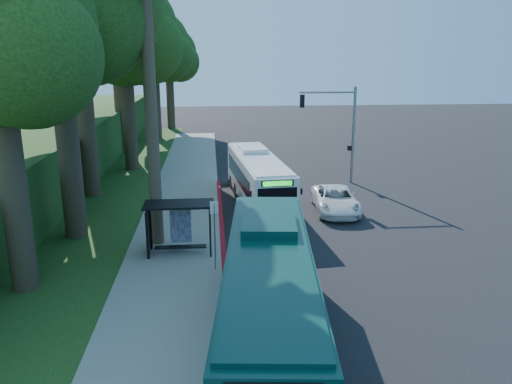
{
  "coord_description": "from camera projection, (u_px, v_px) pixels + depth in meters",
  "views": [
    {
      "loc": [
        -5.46,
        -25.09,
        9.03
      ],
      "look_at": [
        -3.09,
        1.0,
        1.9
      ],
      "focal_mm": 35.0,
      "sensor_mm": 36.0,
      "label": 1
    }
  ],
  "objects": [
    {
      "name": "white_bus",
      "position": [
        258.0,
        179.0,
        31.25
      ],
      "size": [
        3.37,
        11.38,
        3.34
      ],
      "rotation": [
        0.0,
        0.0,
        0.09
      ],
      "color": "white",
      "rests_on": "ground"
    },
    {
      "name": "tree_2",
      "position": [
        125.0,
        37.0,
        38.53
      ],
      "size": [
        8.82,
        8.4,
        15.12
      ],
      "color": "#382B1E",
      "rests_on": "ground"
    },
    {
      "name": "tree_5",
      "position": [
        169.0,
        57.0,
        62.12
      ],
      "size": [
        7.35,
        7.0,
        12.86
      ],
      "color": "#382B1E",
      "rests_on": "ground"
    },
    {
      "name": "ground",
      "position": [
        314.0,
        229.0,
        26.96
      ],
      "size": [
        140.0,
        140.0,
        0.0
      ],
      "primitive_type": "plane",
      "color": "black",
      "rests_on": "ground"
    },
    {
      "name": "tree_3",
      "position": [
        116.0,
        23.0,
        45.64
      ],
      "size": [
        10.08,
        9.6,
        17.28
      ],
      "color": "#382B1E",
      "rests_on": "ground"
    },
    {
      "name": "sidewalk",
      "position": [
        178.0,
        232.0,
        26.3
      ],
      "size": [
        4.5,
        70.0,
        0.12
      ],
      "primitive_type": "cube",
      "color": "gray",
      "rests_on": "ground"
    },
    {
      "name": "bus_shelter",
      "position": [
        174.0,
        218.0,
        23.1
      ],
      "size": [
        3.2,
        1.51,
        2.55
      ],
      "color": "black",
      "rests_on": "ground"
    },
    {
      "name": "red_curb",
      "position": [
        224.0,
        261.0,
        22.66
      ],
      "size": [
        0.25,
        30.0,
        0.13
      ],
      "primitive_type": "cube",
      "color": "maroon",
      "rests_on": "ground"
    },
    {
      "name": "traffic_signal_pole",
      "position": [
        340.0,
        123.0,
        35.74
      ],
      "size": [
        4.1,
        0.3,
        7.0
      ],
      "color": "gray",
      "rests_on": "ground"
    },
    {
      "name": "teal_bus",
      "position": [
        269.0,
        295.0,
        15.64
      ],
      "size": [
        3.91,
        12.55,
        3.68
      ],
      "rotation": [
        0.0,
        0.0,
        -0.1
      ],
      "color": "#09342E",
      "rests_on": "ground"
    },
    {
      "name": "pickup",
      "position": [
        335.0,
        200.0,
        29.89
      ],
      "size": [
        2.78,
        5.43,
        1.46
      ],
      "primitive_type": "imported",
      "rotation": [
        0.0,
        0.0,
        -0.07
      ],
      "color": "white",
      "rests_on": "ground"
    },
    {
      "name": "tree_4",
      "position": [
        154.0,
        50.0,
        54.14
      ],
      "size": [
        8.4,
        8.0,
        14.14
      ],
      "color": "#382B1E",
      "rests_on": "ground"
    },
    {
      "name": "tree_0",
      "position": [
        57.0,
        8.0,
        22.92
      ],
      "size": [
        8.4,
        8.0,
        15.7
      ],
      "color": "#382B1E",
      "rests_on": "ground"
    },
    {
      "name": "stop_sign_pole",
      "position": [
        215.0,
        226.0,
        21.13
      ],
      "size": [
        0.35,
        0.06,
        3.17
      ],
      "color": "gray",
      "rests_on": "ground"
    },
    {
      "name": "grass_verge",
      "position": [
        90.0,
        208.0,
        30.62
      ],
      "size": [
        8.0,
        70.0,
        0.06
      ],
      "primitive_type": "cube",
      "color": "#234719",
      "rests_on": "ground"
    }
  ]
}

